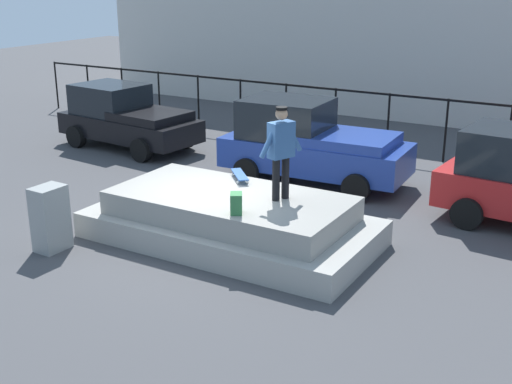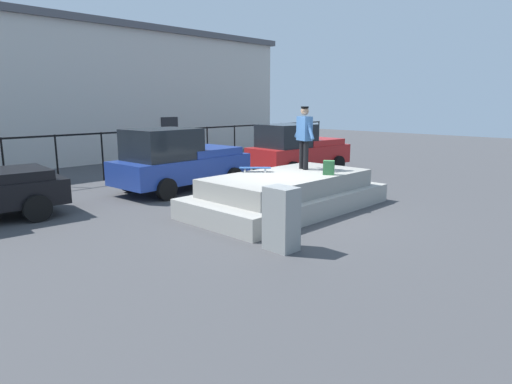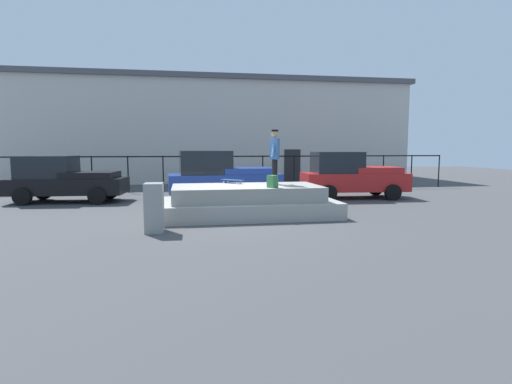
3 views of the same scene
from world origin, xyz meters
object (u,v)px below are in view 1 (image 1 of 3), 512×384
(skateboard, at_px, (240,175))
(backpack, at_px, (236,203))
(skateboarder, at_px, (281,147))
(car_black_pickup_near, at_px, (125,117))
(utility_box, at_px, (50,218))
(car_blue_pickup_mid, at_px, (309,143))

(skateboard, distance_m, backpack, 1.94)
(skateboarder, bearing_deg, car_black_pickup_near, 150.40)
(skateboard, height_order, utility_box, utility_box)
(car_black_pickup_near, bearing_deg, car_blue_pickup_mid, -2.44)
(skateboard, height_order, backpack, backpack)
(backpack, xyz_separation_m, car_blue_pickup_mid, (-1.05, 4.96, -0.15))
(skateboarder, bearing_deg, skateboard, 153.53)
(car_black_pickup_near, height_order, car_blue_pickup_mid, car_blue_pickup_mid)
(skateboard, bearing_deg, backpack, -59.84)
(skateboarder, distance_m, skateboard, 1.67)
(skateboarder, bearing_deg, utility_box, -147.47)
(skateboarder, xyz_separation_m, skateboard, (-1.27, 0.63, -0.89))
(car_blue_pickup_mid, bearing_deg, skateboarder, -70.96)
(car_blue_pickup_mid, distance_m, utility_box, 6.56)
(car_blue_pickup_mid, bearing_deg, skateboard, -88.58)
(skateboard, relative_size, backpack, 2.05)
(skateboard, distance_m, car_black_pickup_near, 7.04)
(backpack, xyz_separation_m, utility_box, (-3.24, -1.22, -0.50))
(car_blue_pickup_mid, bearing_deg, backpack, -78.00)
(car_blue_pickup_mid, bearing_deg, car_black_pickup_near, 177.56)
(backpack, relative_size, car_black_pickup_near, 0.08)
(skateboarder, relative_size, car_blue_pickup_mid, 0.38)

